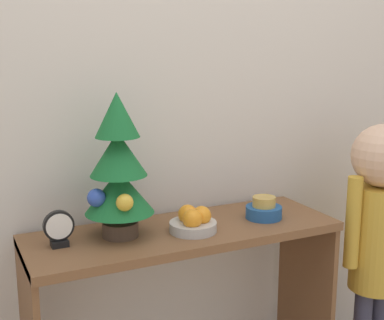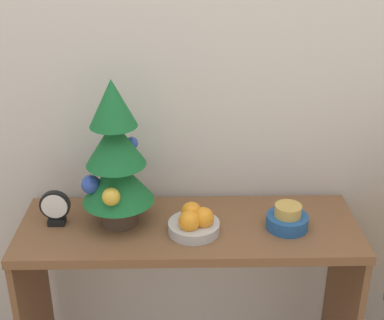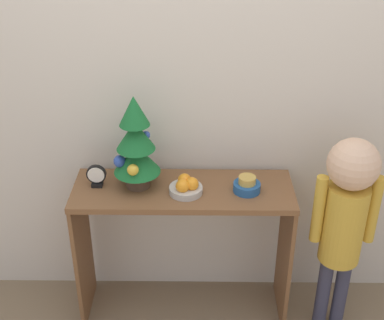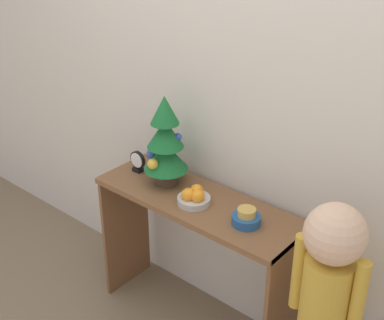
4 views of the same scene
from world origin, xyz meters
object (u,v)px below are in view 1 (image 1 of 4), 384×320
Objects in this scene: singing_bowl at (264,210)px; desk_clock at (59,229)px; fruit_bowl at (193,221)px; mini_tree at (118,168)px; child_figure at (379,220)px.

singing_bowl is 1.13× the size of desk_clock.
singing_bowl is (0.29, 0.02, -0.00)m from fruit_bowl.
mini_tree is 0.26m from desk_clock.
fruit_bowl is 0.44m from desk_clock.
mini_tree is 1.03m from child_figure.
fruit_bowl is at bearing -14.39° from mini_tree.
fruit_bowl is 0.29m from singing_bowl.
mini_tree is at bearing 175.40° from singing_bowl.
mini_tree is 4.08× the size of desk_clock.
child_figure reaches higher than desk_clock.
fruit_bowl is 0.76m from child_figure.
desk_clock is (-0.72, 0.04, 0.02)m from singing_bowl.
desk_clock reaches higher than fruit_bowl.
mini_tree is at bearing 1.49° from desk_clock.
singing_bowl is 0.12× the size of child_figure.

